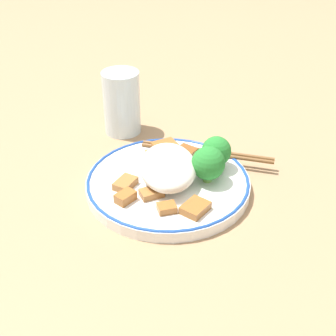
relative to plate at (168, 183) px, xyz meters
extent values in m
plane|color=#9E7A56|center=(0.00, 0.00, -0.01)|extent=(3.00, 3.00, 0.00)
cylinder|color=white|center=(0.00, 0.00, 0.00)|extent=(0.24, 0.24, 0.02)
torus|color=#1E479E|center=(0.00, 0.00, 0.01)|extent=(0.24, 0.24, 0.00)
ellipsoid|color=white|center=(0.00, 0.00, 0.03)|extent=(0.12, 0.08, 0.04)
cylinder|color=#72AD4C|center=(-0.01, -0.06, 0.01)|extent=(0.01, 0.01, 0.01)
sphere|color=#267A2D|center=(-0.01, -0.06, 0.04)|extent=(0.05, 0.05, 0.05)
cylinder|color=#72AD4C|center=(0.03, -0.07, 0.01)|extent=(0.01, 0.01, 0.01)
sphere|color=#267A2D|center=(0.03, -0.07, 0.04)|extent=(0.05, 0.05, 0.05)
cube|color=#995B28|center=(-0.07, 0.01, 0.01)|extent=(0.02, 0.03, 0.01)
cube|color=#9E6633|center=(0.05, 0.02, 0.01)|extent=(0.04, 0.03, 0.01)
cube|color=#995B28|center=(-0.05, 0.06, 0.01)|extent=(0.03, 0.03, 0.01)
cube|color=brown|center=(0.07, -0.03, 0.01)|extent=(0.04, 0.04, 0.01)
cube|color=#9E6633|center=(-0.02, 0.06, 0.01)|extent=(0.04, 0.04, 0.01)
cube|color=#995B28|center=(-0.08, -0.03, 0.01)|extent=(0.05, 0.05, 0.01)
cube|color=#9E6633|center=(-0.04, 0.03, 0.01)|extent=(0.03, 0.04, 0.01)
cube|color=#995B28|center=(0.09, 0.00, 0.01)|extent=(0.04, 0.05, 0.01)
cylinder|color=brown|center=(0.07, -0.07, 0.01)|extent=(0.07, 0.21, 0.01)
cylinder|color=brown|center=(0.07, -0.07, 0.01)|extent=(0.07, 0.21, 0.01)
cylinder|color=silver|center=(0.18, 0.07, 0.05)|extent=(0.07, 0.07, 0.11)
camera|label=1|loc=(-0.57, 0.03, 0.40)|focal=50.00mm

